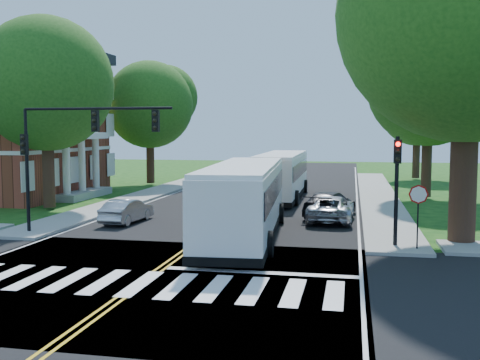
% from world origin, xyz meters
% --- Properties ---
extents(ground, '(140.00, 140.00, 0.00)m').
position_xyz_m(ground, '(0.00, 0.00, 0.00)').
color(ground, '#0F3F10').
rests_on(ground, ground).
extents(road, '(14.00, 96.00, 0.01)m').
position_xyz_m(road, '(0.00, 18.00, 0.01)').
color(road, black).
rests_on(road, ground).
extents(cross_road, '(60.00, 12.00, 0.01)m').
position_xyz_m(cross_road, '(0.00, 0.00, 0.01)').
color(cross_road, black).
rests_on(cross_road, ground).
extents(center_line, '(0.36, 70.00, 0.01)m').
position_xyz_m(center_line, '(0.00, 22.00, 0.01)').
color(center_line, gold).
rests_on(center_line, road).
extents(edge_line_w, '(0.12, 70.00, 0.01)m').
position_xyz_m(edge_line_w, '(-6.80, 22.00, 0.01)').
color(edge_line_w, silver).
rests_on(edge_line_w, road).
extents(edge_line_e, '(0.12, 70.00, 0.01)m').
position_xyz_m(edge_line_e, '(6.80, 22.00, 0.01)').
color(edge_line_e, silver).
rests_on(edge_line_e, road).
extents(crosswalk, '(12.60, 3.00, 0.01)m').
position_xyz_m(crosswalk, '(0.00, -0.50, 0.02)').
color(crosswalk, silver).
rests_on(crosswalk, road).
extents(stop_bar, '(6.60, 0.40, 0.01)m').
position_xyz_m(stop_bar, '(3.50, 1.60, 0.02)').
color(stop_bar, silver).
rests_on(stop_bar, road).
extents(sidewalk_nw, '(2.60, 40.00, 0.15)m').
position_xyz_m(sidewalk_nw, '(-8.30, 25.00, 0.07)').
color(sidewalk_nw, gray).
rests_on(sidewalk_nw, ground).
extents(sidewalk_ne, '(2.60, 40.00, 0.15)m').
position_xyz_m(sidewalk_ne, '(8.30, 25.00, 0.07)').
color(sidewalk_ne, gray).
rests_on(sidewalk_ne, ground).
extents(tree_ne_big, '(10.80, 10.80, 14.91)m').
position_xyz_m(tree_ne_big, '(11.00, 8.00, 9.62)').
color(tree_ne_big, black).
rests_on(tree_ne_big, ground).
extents(tree_west_near, '(8.00, 8.00, 11.40)m').
position_xyz_m(tree_west_near, '(-11.50, 14.00, 7.53)').
color(tree_west_near, black).
rests_on(tree_west_near, ground).
extents(tree_west_far, '(7.60, 7.60, 10.67)m').
position_xyz_m(tree_west_far, '(-11.00, 30.00, 7.00)').
color(tree_west_far, black).
rests_on(tree_west_far, ground).
extents(tree_east_mid, '(8.40, 8.40, 11.93)m').
position_xyz_m(tree_east_mid, '(11.50, 24.00, 7.86)').
color(tree_east_mid, black).
rests_on(tree_east_mid, ground).
extents(tree_east_far, '(7.20, 7.20, 10.34)m').
position_xyz_m(tree_east_far, '(12.50, 40.00, 6.86)').
color(tree_east_far, black).
rests_on(tree_east_far, ground).
extents(signal_nw, '(7.15, 0.46, 5.66)m').
position_xyz_m(signal_nw, '(-5.86, 6.43, 4.38)').
color(signal_nw, black).
rests_on(signal_nw, ground).
extents(signal_ne, '(0.30, 0.46, 4.40)m').
position_xyz_m(signal_ne, '(8.20, 6.44, 2.96)').
color(signal_ne, black).
rests_on(signal_ne, ground).
extents(stop_sign, '(0.76, 0.08, 2.53)m').
position_xyz_m(stop_sign, '(9.00, 5.98, 2.03)').
color(stop_sign, black).
rests_on(stop_sign, ground).
extents(bus_lead, '(3.75, 12.85, 3.28)m').
position_xyz_m(bus_lead, '(1.75, 7.62, 1.74)').
color(bus_lead, silver).
rests_on(bus_lead, road).
extents(bus_follow, '(3.08, 12.29, 3.17)m').
position_xyz_m(bus_follow, '(1.59, 22.29, 1.69)').
color(bus_follow, silver).
rests_on(bus_follow, road).
extents(hatchback, '(1.62, 3.88, 1.25)m').
position_xyz_m(hatchback, '(-4.97, 10.32, 0.64)').
color(hatchback, '#A4A6AB').
rests_on(hatchback, road).
extents(suv, '(2.40, 4.94, 1.35)m').
position_xyz_m(suv, '(5.37, 12.86, 0.69)').
color(suv, '#B5B7BD').
rests_on(suv, road).
extents(dark_sedan, '(3.15, 5.20, 1.41)m').
position_xyz_m(dark_sedan, '(5.24, 14.39, 0.72)').
color(dark_sedan, black).
rests_on(dark_sedan, road).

